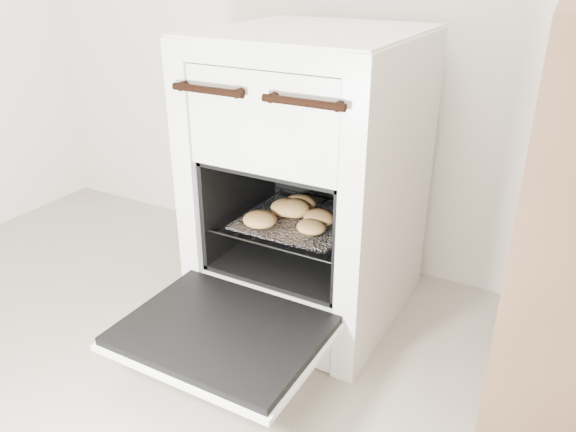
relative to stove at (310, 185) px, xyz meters
The scene contains 5 objects.
stove is the anchor object (origin of this frame).
oven_door 0.51m from the stove, 90.00° to the right, with size 0.49×0.38×0.03m.
oven_rack 0.11m from the stove, 90.00° to the right, with size 0.39×0.38×0.01m.
foil_sheet 0.11m from the stove, 90.00° to the right, with size 0.31×0.27×0.01m, color white.
baked_rolls 0.10m from the stove, 98.86° to the right, with size 0.24×0.27×0.05m.
Camera 1 is at (0.57, -0.15, 1.01)m, focal length 35.00 mm.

